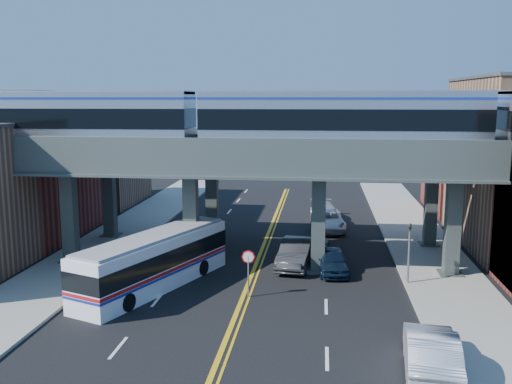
# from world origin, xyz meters

# --- Properties ---
(ground) EXTENTS (120.00, 120.00, 0.00)m
(ground) POSITION_xyz_m (0.00, 0.00, 0.00)
(ground) COLOR black
(ground) RESTS_ON ground
(sidewalk_west) EXTENTS (5.00, 70.00, 0.16)m
(sidewalk_west) POSITION_xyz_m (-11.50, 10.00, 0.08)
(sidewalk_west) COLOR gray
(sidewalk_west) RESTS_ON ground
(sidewalk_east) EXTENTS (5.00, 70.00, 0.16)m
(sidewalk_east) POSITION_xyz_m (11.50, 10.00, 0.08)
(sidewalk_east) COLOR gray
(sidewalk_east) RESTS_ON ground
(building_west_b) EXTENTS (8.00, 14.00, 11.00)m
(building_west_b) POSITION_xyz_m (-18.50, 16.00, 5.50)
(building_west_b) COLOR brown
(building_west_b) RESTS_ON ground
(building_west_c) EXTENTS (8.00, 10.00, 8.00)m
(building_west_c) POSITION_xyz_m (-18.50, 29.00, 4.00)
(building_west_c) COLOR #9A6C4F
(building_west_c) RESTS_ON ground
(building_east_c) EXTENTS (8.00, 10.00, 9.00)m
(building_east_c) POSITION_xyz_m (18.50, 29.00, 4.50)
(building_east_c) COLOR brown
(building_east_c) RESTS_ON ground
(elevated_viaduct_near) EXTENTS (52.00, 3.60, 7.40)m
(elevated_viaduct_near) POSITION_xyz_m (0.00, 8.00, 6.47)
(elevated_viaduct_near) COLOR #3B4441
(elevated_viaduct_near) RESTS_ON ground
(elevated_viaduct_far) EXTENTS (52.00, 3.60, 7.40)m
(elevated_viaduct_far) POSITION_xyz_m (0.00, 15.00, 6.47)
(elevated_viaduct_far) COLOR #3B4441
(elevated_viaduct_far) RESTS_ON ground
(transit_train) EXTENTS (51.83, 3.25, 3.80)m
(transit_train) POSITION_xyz_m (5.25, 8.00, 9.45)
(transit_train) COLOR black
(transit_train) RESTS_ON elevated_viaduct_near
(stop_sign) EXTENTS (0.76, 0.09, 2.63)m
(stop_sign) POSITION_xyz_m (0.30, 3.00, 1.76)
(stop_sign) COLOR slate
(stop_sign) RESTS_ON ground
(traffic_signal) EXTENTS (0.15, 0.18, 4.10)m
(traffic_signal) POSITION_xyz_m (9.20, 6.00, 2.30)
(traffic_signal) COLOR slate
(traffic_signal) RESTS_ON ground
(transit_bus) EXTENTS (6.58, 11.47, 2.92)m
(transit_bus) POSITION_xyz_m (-5.23, 3.99, 1.50)
(transit_bus) COLOR white
(transit_bus) RESTS_ON ground
(car_lane_a) EXTENTS (2.15, 4.53, 1.50)m
(car_lane_a) POSITION_xyz_m (4.91, 7.98, 0.75)
(car_lane_a) COLOR #0D1C31
(car_lane_a) RESTS_ON ground
(car_lane_b) EXTENTS (2.51, 5.55, 1.77)m
(car_lane_b) POSITION_xyz_m (2.62, 8.96, 0.88)
(car_lane_b) COLOR #2D2D30
(car_lane_b) RESTS_ON ground
(car_lane_c) EXTENTS (3.04, 5.80, 1.56)m
(car_lane_c) POSITION_xyz_m (4.71, 19.54, 0.78)
(car_lane_c) COLOR white
(car_lane_c) RESTS_ON ground
(car_lane_d) EXTENTS (2.89, 5.72, 1.59)m
(car_lane_d) POSITION_xyz_m (4.46, 22.91, 0.80)
(car_lane_d) COLOR #98989D
(car_lane_d) RESTS_ON ground
(car_parked_curb) EXTENTS (2.51, 5.77, 1.85)m
(car_parked_curb) POSITION_xyz_m (8.50, -4.96, 0.92)
(car_parked_curb) COLOR silver
(car_parked_curb) RESTS_ON ground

